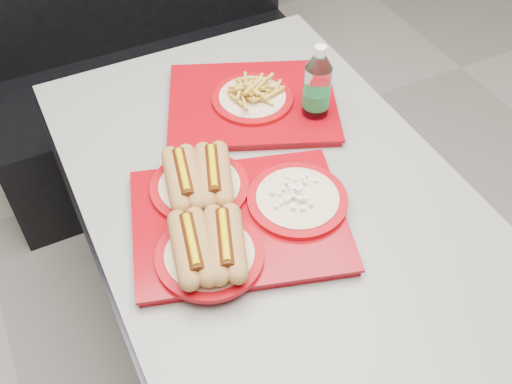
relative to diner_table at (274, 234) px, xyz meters
name	(u,v)px	position (x,y,z in m)	size (l,w,h in m)	color
ground	(270,342)	(0.00, 0.00, -0.58)	(6.00, 6.00, 0.00)	gray
diner_table	(274,234)	(0.00, 0.00, 0.00)	(0.92, 1.42, 0.75)	black
booth_bench	(148,71)	(0.00, 1.09, -0.18)	(1.30, 0.57, 1.35)	black
tray_near	(230,214)	(-0.14, -0.04, 0.20)	(0.58, 0.51, 0.11)	#8F030C
tray_far	(252,100)	(0.09, 0.32, 0.19)	(0.57, 0.52, 0.09)	#8F030C
water_bottle	(317,90)	(0.22, 0.20, 0.27)	(0.08, 0.08, 0.24)	silver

